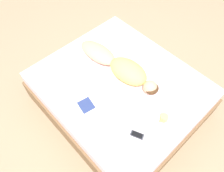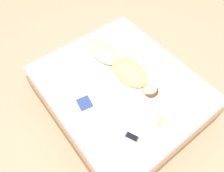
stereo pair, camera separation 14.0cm
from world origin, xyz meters
TOP-DOWN VIEW (x-y plane):
  - ground_plane at (0.00, 0.00)m, footprint 12.00×12.00m
  - bed at (0.00, 0.00)m, footprint 1.80×2.07m
  - person at (-0.12, -0.13)m, footprint 0.39×1.29m
  - open_magazine at (0.42, -0.00)m, footprint 0.53×0.35m
  - coffee_mug at (0.01, 0.72)m, footprint 0.12×0.09m
  - cell_phone at (0.37, 0.64)m, footprint 0.12×0.16m

SIDE VIEW (x-z plane):
  - ground_plane at x=0.00m, z-range 0.00..0.00m
  - bed at x=0.00m, z-range 0.00..0.57m
  - open_magazine at x=0.42m, z-range 0.57..0.58m
  - cell_phone at x=0.37m, z-range 0.57..0.58m
  - coffee_mug at x=0.01m, z-range 0.57..0.65m
  - person at x=-0.12m, z-range 0.56..0.79m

